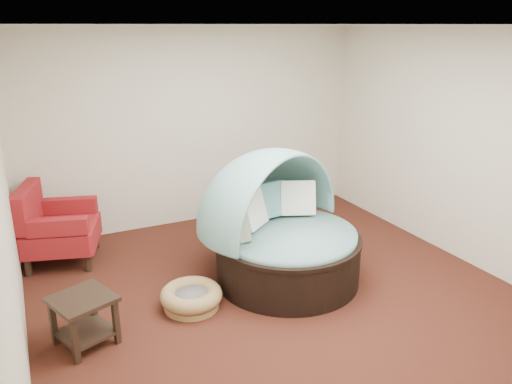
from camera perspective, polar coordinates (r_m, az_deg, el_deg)
name	(u,v)px	position (r m, az deg, el deg)	size (l,w,h in m)	color
floor	(276,294)	(5.58, 2.35, -11.52)	(5.00, 5.00, 0.00)	#461D14
wall_back	(196,127)	(7.27, -6.90, 7.34)	(5.00, 5.00, 0.00)	beige
wall_front	(483,279)	(3.21, 24.48, -9.03)	(5.00, 5.00, 0.00)	beige
wall_left	(3,209)	(4.47, -26.92, -1.73)	(5.00, 5.00, 0.00)	beige
wall_right	(459,146)	(6.56, 22.23, 4.88)	(5.00, 5.00, 0.00)	beige
ceiling	(280,25)	(4.83, 2.81, 18.57)	(5.00, 5.00, 0.00)	white
canopy_daybed	(281,221)	(5.63, 2.92, -3.33)	(2.18, 2.16, 1.51)	black
pet_basket	(191,297)	(5.33, -7.39, -11.82)	(0.65, 0.65, 0.22)	olive
red_armchair	(55,227)	(6.57, -21.98, -3.73)	(1.05, 1.05, 1.00)	black
side_table	(84,314)	(4.90, -19.08, -13.04)	(0.65, 0.65, 0.48)	black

